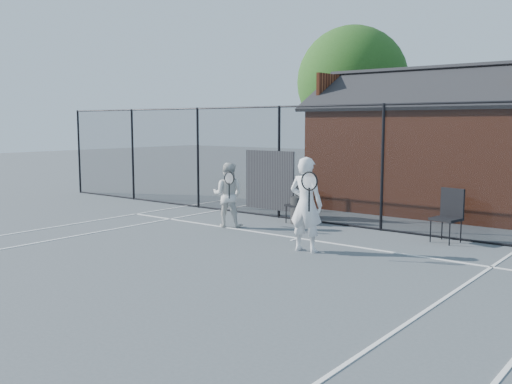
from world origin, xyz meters
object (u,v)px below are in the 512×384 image
Objects in this scene: player_back at (228,195)px; chair_right at (446,216)px; waste_bin at (300,210)px; player_front at (306,204)px; chair_left at (298,203)px; clubhouse at (427,155)px.

player_back is 5.11m from chair_right.
waste_bin is at bearing -168.76° from chair_right.
player_back is 1.40× the size of chair_right.
chair_right reaches higher than waste_bin.
player_back is (-3.01, 1.11, -0.15)m from player_front.
player_back is at bearing -117.23° from chair_left.
player_back is at bearing -152.41° from chair_right.
player_front is at bearing -20.21° from player_back.
chair_left is at bearing -110.21° from clubhouse.
clubhouse is 7.00m from player_front.
chair_right is at bearing 16.57° from player_back.
chair_right is (3.82, 0.00, 0.05)m from chair_left.
player_front reaches higher than player_back.
player_front is 3.21m from chair_right.
chair_left is (-1.93, 2.57, -0.44)m from player_front.
clubhouse reaches higher than player_back.
player_front reaches higher than waste_bin.
player_back is at bearing -128.64° from waste_bin.
chair_right is 3.75m from waste_bin.
chair_left is 0.91× the size of chair_right.
waste_bin is (0.08, -0.01, -0.17)m from chair_left.
player_back reaches higher than chair_right.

